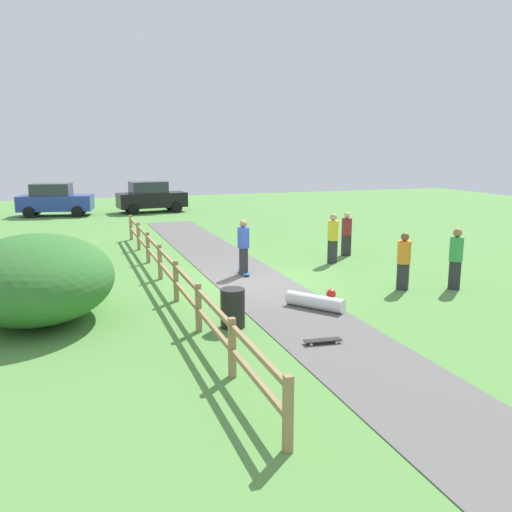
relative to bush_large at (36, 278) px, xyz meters
name	(u,v)px	position (x,y,z in m)	size (l,w,h in m)	color
ground_plane	(253,282)	(6.00, 1.77, -1.02)	(60.00, 60.00, 0.00)	#568E42
asphalt_path	(253,282)	(6.00, 1.77, -1.01)	(2.40, 28.00, 0.02)	#605E5B
wooden_fence	(167,267)	(3.40, 1.77, -0.35)	(0.12, 18.12, 1.10)	#997A51
bush_large	(36,278)	(0.00, 0.00, 0.00)	(3.60, 4.32, 2.04)	#33702D
trash_bin	(233,308)	(4.20, -2.06, -0.57)	(0.56, 0.56, 0.90)	black
skater_riding	(243,244)	(6.02, 2.72, -0.02)	(0.39, 0.80, 1.77)	#265999
skater_fallen	(316,301)	(6.63, -1.39, -0.82)	(1.47, 1.47, 0.36)	white
skateboard_loose	(323,340)	(5.65, -3.74, -0.93)	(0.82, 0.28, 0.08)	black
bystander_yellow	(333,236)	(9.54, 3.40, -0.05)	(0.51, 0.51, 1.76)	#2D2D33
bystander_maroon	(347,232)	(10.66, 4.45, -0.11)	(0.39, 0.39, 1.65)	#2D2D33
bystander_orange	(404,259)	(9.77, -0.53, -0.11)	(0.54, 0.54, 1.66)	#2D2D33
bystander_green	(456,256)	(11.22, -0.95, -0.04)	(0.53, 0.53, 1.78)	#2D2D33
parked_car_blue	(55,200)	(0.13, 20.87, -0.06)	(4.45, 2.63, 1.92)	#283D99
parked_car_black	(151,197)	(5.81, 20.85, -0.06)	(4.34, 2.30, 1.92)	black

